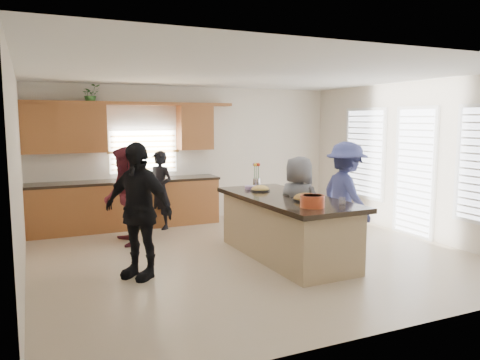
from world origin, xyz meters
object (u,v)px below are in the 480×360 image
salad_bowl (312,201)px  woman_left_mid (124,196)px  woman_right_back (346,196)px  woman_right_front (298,206)px  woman_left_front (138,210)px  island (286,229)px  woman_left_back (160,190)px

salad_bowl → woman_left_mid: size_ratio=0.20×
woman_right_back → woman_right_front: bearing=92.9°
woman_right_back → salad_bowl: bearing=128.8°
salad_bowl → woman_left_front: (-2.14, 0.93, -0.13)m
woman_left_front → salad_bowl: bearing=28.0°
salad_bowl → woman_left_front: size_ratio=0.18×
island → woman_left_front: (-2.26, 0.02, 0.46)m
woman_left_back → woman_left_mid: size_ratio=0.91×
woman_left_mid → woman_right_front: bearing=54.3°
island → woman_right_back: 1.20m
woman_left_back → woman_right_front: woman_right_front is taller
woman_left_front → woman_right_front: size_ratio=1.17×
woman_left_front → woman_left_back: bearing=121.1°
woman_right_front → island: bearing=64.2°
island → woman_left_mid: (-2.12, 1.75, 0.38)m
salad_bowl → woman_right_front: size_ratio=0.21×
woman_left_back → island: bearing=-10.0°
island → woman_left_back: bearing=113.8°
island → salad_bowl: (-0.13, -0.91, 0.59)m
island → woman_right_front: (0.22, 0.00, 0.33)m
salad_bowl → woman_left_back: (-1.14, 3.61, -0.28)m
woman_right_back → woman_right_front: (-0.90, -0.01, -0.10)m
salad_bowl → woman_right_back: (1.25, 0.92, -0.16)m
island → woman_left_mid: bearing=139.2°
woman_right_front → woman_right_back: bearing=-116.3°
salad_bowl → woman_right_back: 1.56m
woman_left_mid → woman_right_front: woman_left_mid is taller
salad_bowl → woman_left_front: bearing=156.5°
island → salad_bowl: bearing=-99.3°
island → woman_right_front: woman_right_front is taller
woman_left_front → woman_right_back: size_ratio=1.04×
woman_left_back → woman_left_mid: (-0.86, -0.95, 0.07)m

